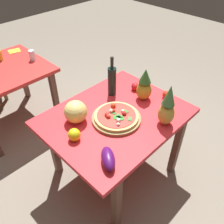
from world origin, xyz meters
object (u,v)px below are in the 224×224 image
object	(u,v)px
display_table	(116,123)
background_table	(1,78)
bell_pepper	(74,135)
tomato_at_corner	(135,87)
wine_bottle	(112,81)
pineapple_left	(167,107)
pineapple_right	(144,86)
pizza	(116,116)
drinking_glass_water	(32,55)
tomato_by_bottle	(166,95)
melon	(76,112)
pizza_board	(116,118)
eggplant	(108,158)
napkin_folded	(14,51)

from	to	relation	value
display_table	background_table	bearing A→B (deg)	104.11
bell_pepper	tomato_at_corner	bearing A→B (deg)	7.32
wine_bottle	pineapple_left	bearing A→B (deg)	-88.89
pineapple_right	tomato_at_corner	bearing A→B (deg)	69.75
tomato_at_corner	display_table	bearing A→B (deg)	-162.37
pizza	drinking_glass_water	world-z (taller)	drinking_glass_water
tomato_by_bottle	wine_bottle	bearing A→B (deg)	127.66
display_table	wine_bottle	xyz separation A→B (m)	(0.19, 0.24, 0.24)
melon	display_table	bearing A→B (deg)	-32.84
background_table	pineapple_left	world-z (taller)	pineapple_left
pizza_board	pineapple_right	world-z (taller)	pineapple_right
eggplant	tomato_at_corner	size ratio (longest dim) A/B	2.66
tomato_by_bottle	tomato_at_corner	world-z (taller)	tomato_at_corner
eggplant	tomato_by_bottle	bearing A→B (deg)	9.72
display_table	pineapple_left	distance (m)	0.48
background_table	bell_pepper	world-z (taller)	bell_pepper
tomato_by_bottle	drinking_glass_water	bearing A→B (deg)	107.23
melon	bell_pepper	distance (m)	0.21
pizza	tomato_at_corner	size ratio (longest dim) A/B	4.80
eggplant	pineapple_left	bearing A→B (deg)	-3.63
napkin_folded	eggplant	bearing A→B (deg)	-100.50
wine_bottle	drinking_glass_water	xyz separation A→B (m)	(-0.17, 1.13, -0.09)
display_table	background_table	size ratio (longest dim) A/B	1.17
pizza_board	bell_pepper	distance (m)	0.39
pineapple_left	bell_pepper	world-z (taller)	pineapple_left
melon	drinking_glass_water	xyz separation A→B (m)	(0.30, 1.19, -0.03)
background_table	bell_pepper	size ratio (longest dim) A/B	9.65
pizza_board	drinking_glass_water	size ratio (longest dim) A/B	3.44
melon	tomato_at_corner	size ratio (longest dim) A/B	2.47
tomato_by_bottle	background_table	bearing A→B (deg)	118.42
pizza	wine_bottle	distance (m)	0.38
pizza	bell_pepper	world-z (taller)	bell_pepper
background_table	pizza	bearing A→B (deg)	-77.66
pineapple_left	tomato_at_corner	xyz separation A→B (m)	(0.19, 0.47, -0.12)
pineapple_left	melon	world-z (taller)	pineapple_left
wine_bottle	pineapple_right	xyz separation A→B (m)	(0.15, -0.25, -0.01)
eggplant	napkin_folded	xyz separation A→B (m)	(0.38, 2.04, -0.04)
napkin_folded	pizza_board	bearing A→B (deg)	-90.74
background_table	pineapple_left	xyz separation A→B (m)	(0.57, -1.78, 0.26)
background_table	display_table	bearing A→B (deg)	-75.89
background_table	tomato_by_bottle	size ratio (longest dim) A/B	14.28
wine_bottle	eggplant	xyz separation A→B (m)	(-0.59, -0.55, -0.10)
pizza_board	pizza	xyz separation A→B (m)	(-0.00, 0.00, 0.03)
display_table	tomato_by_bottle	world-z (taller)	tomato_by_bottle
bell_pepper	pineapple_right	bearing A→B (deg)	-2.84
display_table	pizza	distance (m)	0.14
eggplant	tomato_at_corner	xyz separation A→B (m)	(0.79, 0.44, -0.01)
display_table	pizza_board	world-z (taller)	pizza_board
melon	bell_pepper	bearing A→B (deg)	-132.40
drinking_glass_water	pizza	bearing A→B (deg)	-92.67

